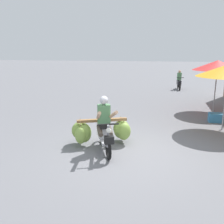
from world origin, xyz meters
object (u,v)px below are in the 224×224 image
Objects in this scene: market_umbrella_near_shop at (218,65)px; motorbike_distant_ahead_left at (179,82)px; motorbike_main_loaded at (102,130)px; produce_crate at (216,118)px.

motorbike_distant_ahead_left is at bearing 100.73° from market_umbrella_near_shop.
market_umbrella_near_shop reaches higher than motorbike_main_loaded.
motorbike_main_loaded is at bearing -102.98° from motorbike_distant_ahead_left.
market_umbrella_near_shop is (1.28, -6.74, 1.58)m from motorbike_distant_ahead_left.
market_umbrella_near_shop is (4.05, 5.26, 1.65)m from motorbike_main_loaded.
produce_crate is (-0.21, -1.84, -1.96)m from market_umbrella_near_shop.
produce_crate is (3.83, 3.42, -0.32)m from motorbike_main_loaded.
motorbike_main_loaded is at bearing -138.23° from produce_crate.
motorbike_distant_ahead_left is (2.77, 12.00, 0.07)m from motorbike_main_loaded.
motorbike_distant_ahead_left is at bearing 77.02° from motorbike_main_loaded.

